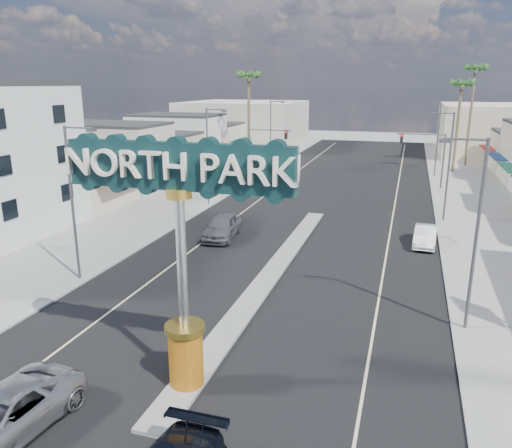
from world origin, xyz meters
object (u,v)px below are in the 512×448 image
Objects in this scene: streetlight_l_mid at (209,152)px; streetlight_r_far at (437,135)px; palm_right_far at (475,74)px; car_parked_left at (222,227)px; streetlight_r_mid at (447,162)px; streetlight_r_near at (473,227)px; car_parked_right at (425,236)px; streetlight_l_far at (272,131)px; traffic_signal_left at (264,144)px; streetlight_l_near at (74,196)px; gateway_sign at (181,239)px; palm_left_far at (249,81)px; traffic_signal_right at (426,150)px; palm_right_mid at (461,88)px; suv_left at (2,416)px.

streetlight_r_far is at bearing 46.52° from streetlight_l_mid.
car_parked_left is at bearing -116.18° from palm_right_far.
streetlight_r_mid is at bearing 0.00° from streetlight_l_mid.
streetlight_r_near is 2.11× the size of car_parked_right.
streetlight_l_far and streetlight_r_far have the same top height.
streetlight_l_near is at bearing -92.10° from traffic_signal_left.
streetlight_l_far is at bearing 101.78° from gateway_sign.
streetlight_l_far is 2.11× the size of car_parked_right.
streetlight_l_mid is 11.66m from car_parked_left.
palm_left_far is (-13.00, 48.02, 5.57)m from gateway_sign.
streetlight_l_far is (0.00, 42.00, 0.00)m from streetlight_l_near.
streetlight_l_mid is at bearing 163.29° from car_parked_right.
streetlight_r_mid is at bearing 69.58° from gateway_sign.
car_parked_right is at bearing -90.50° from traffic_signal_right.
palm_right_far is at bearing 81.88° from streetlight_r_mid.
gateway_sign is at bearing -104.03° from palm_right_far.
palm_left_far reaches higher than streetlight_r_near.
car_parked_right is at bearing -96.89° from palm_right_mid.
streetlight_r_mid and streetlight_r_far have the same top height.
streetlight_r_far is at bearing 22.20° from traffic_signal_left.
traffic_signal_right is 24.11m from streetlight_l_mid.
streetlight_l_far is 1.00× the size of streetlight_r_mid.
car_parked_left is at bearing -116.68° from streetlight_r_far.
palm_right_far is at bearing 21.46° from streetlight_l_far.
streetlight_l_near is 1.00× the size of streetlight_r_near.
streetlight_l_far reaches higher than traffic_signal_left.
traffic_signal_left is 0.67× the size of streetlight_r_mid.
palm_right_far reaches higher than palm_left_far.
traffic_signal_right is at bearing 60.01° from streetlight_l_near.
palm_right_far reaches higher than car_parked_left.
palm_right_mid reaches higher than traffic_signal_left.
streetlight_l_mid is 21.15m from car_parked_right.
car_parked_right is at bearing -50.94° from palm_left_far.
streetlight_r_mid is 8.47m from car_parked_right.
palm_right_mid reaches higher than car_parked_right.
palm_right_far is at bearing 84.98° from streetlight_r_near.
suv_left is 1.33× the size of car_parked_right.
streetlight_l_near reaches higher than car_parked_right.
traffic_signal_left is 34.03m from streetlight_l_near.
traffic_signal_left is 0.46× the size of palm_left_far.
gateway_sign reaches higher than streetlight_r_near.
streetlight_r_far is at bearing 81.14° from traffic_signal_right.
palm_right_far is at bearing 65.45° from streetlight_r_far.
streetlight_l_mid reaches higher than traffic_signal_right.
streetlight_l_mid reaches higher than suv_left.
streetlight_r_near is at bearing -93.19° from palm_right_mid.
gateway_sign is at bearing -102.33° from traffic_signal_right.
gateway_sign is 8.11m from suv_left.
suv_left is 28.64m from car_parked_right.
car_parked_left reaches higher than suv_left.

